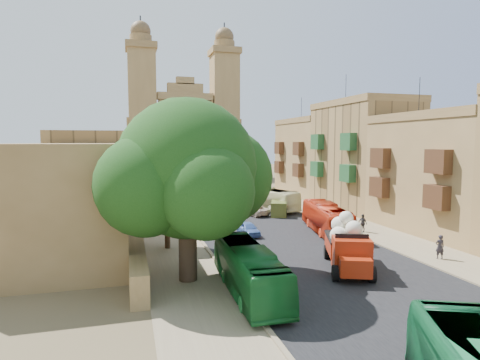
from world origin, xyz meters
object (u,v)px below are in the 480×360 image
church (182,138)px  pedestrian_c (363,223)px  olive_pickup (279,208)px  car_blue_a (248,229)px  car_cream (252,210)px  street_tree_d (146,176)px  car_blue_b (199,185)px  pedestrian_a (440,247)px  bus_green_north (249,269)px  bus_red_east (326,218)px  bus_cream_east (267,199)px  street_tree_b (156,187)px  ficus_tree (188,174)px  car_dkblue (182,194)px  street_tree_c (150,180)px  red_truck (348,245)px  street_tree_a (167,206)px  car_white_b (220,189)px  car_white_a (221,204)px

church → pedestrian_c: bearing=-82.7°
olive_pickup → car_blue_a: (-6.44, -8.87, -0.21)m
car_cream → street_tree_d: bearing=-88.2°
car_blue_b → pedestrian_a: pedestrian_a is taller
bus_green_north → bus_red_east: (11.45, 12.52, 0.04)m
bus_red_east → bus_cream_east: size_ratio=0.98×
olive_pickup → pedestrian_c: 11.39m
street_tree_b → car_blue_b: size_ratio=1.29×
street_tree_b → pedestrian_c: 21.72m
car_cream → ficus_tree: bearing=39.8°
car_dkblue → car_blue_b: car_blue_b is taller
bus_cream_east → car_dkblue: bus_cream_east is taller
bus_red_east → ficus_tree: bearing=45.1°
car_cream → pedestrian_c: pedestrian_c is taller
street_tree_c → bus_red_east: bearing=-56.4°
ficus_tree → car_blue_a: ficus_tree is taller
car_cream → pedestrian_a: bearing=87.9°
red_truck → bus_red_east: 11.02m
bus_cream_east → pedestrian_a: bus_cream_east is taller
bus_red_east → pedestrian_c: bearing=-179.6°
street_tree_a → olive_pickup: (14.00, 11.34, -2.57)m
red_truck → car_dkblue: (-6.10, 38.46, -1.07)m
bus_cream_east → car_blue_a: 14.52m
street_tree_a → street_tree_c: size_ratio=1.00×
ficus_tree → pedestrian_a: bearing=-1.4°
street_tree_c → car_blue_b: 19.07m
street_tree_a → bus_green_north: bearing=-72.3°
car_blue_a → pedestrian_c: pedestrian_c is taller
street_tree_c → olive_pickup: street_tree_c is taller
street_tree_d → car_blue_b: size_ratio=1.05×
car_cream → pedestrian_c: (7.42, -11.36, 0.24)m
ficus_tree → street_tree_d: ficus_tree is taller
bus_red_east → bus_cream_east: bus_cream_east is taller
olive_pickup → car_white_b: (-2.29, 21.12, -0.09)m
ficus_tree → car_white_a: bearing=73.0°
car_white_a → car_blue_b: car_blue_b is taller
bus_green_north → bus_cream_east: 28.47m
car_white_b → pedestrian_a: pedestrian_a is taller
street_tree_c → bus_red_east: street_tree_c is taller
bus_red_east → pedestrian_c: (3.47, -0.68, -0.52)m
street_tree_a → car_blue_a: 8.43m
street_tree_a → car_blue_b: size_ratio=1.18×
street_tree_d → pedestrian_c: 39.75m
street_tree_b → car_cream: street_tree_b is taller
street_tree_a → bus_red_east: size_ratio=0.51×
olive_pickup → bus_green_north: (-10.50, -22.34, 0.53)m
church → car_white_b: 35.30m
car_blue_a → street_tree_b: bearing=125.7°
olive_pickup → car_white_b: olive_pickup is taller
olive_pickup → car_dkblue: bearing=116.2°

